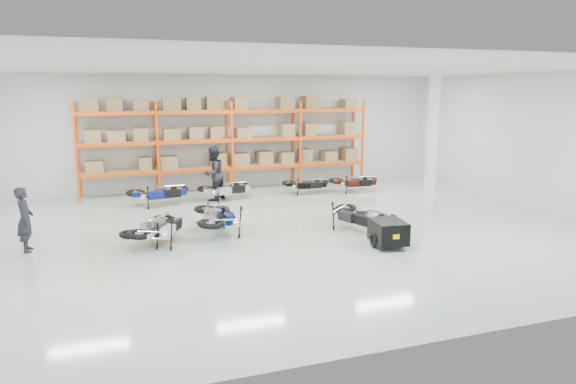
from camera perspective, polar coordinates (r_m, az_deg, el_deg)
name	(u,v)px	position (r m, az deg, el deg)	size (l,w,h in m)	color
room	(281,152)	(14.15, -0.78, 4.47)	(18.00, 18.00, 18.00)	#A8BBAD
pallet_rack	(229,133)	(20.34, -6.52, 6.50)	(11.28, 0.98, 3.62)	#FF4D0D
structural_column	(432,144)	(16.93, 15.69, 5.18)	(0.25, 0.25, 4.50)	white
moto_blue_centre	(217,212)	(14.27, -7.89, -2.23)	(0.90, 2.03, 1.24)	#07194F
moto_silver_left	(160,223)	(13.64, -14.01, -3.38)	(0.81, 1.82, 1.11)	silver
moto_black_far_left	(151,225)	(13.78, -15.00, -3.58)	(0.70, 1.58, 0.97)	black
moto_touring_right	(360,211)	(14.57, 7.96, -2.11)	(0.84, 1.89, 1.16)	black
trailer	(388,232)	(13.26, 11.07, -4.37)	(0.87, 1.65, 0.68)	black
moto_back_a	(159,189)	(18.22, -14.11, 0.30)	(0.82, 1.85, 1.13)	navy
moto_back_b	(226,186)	(18.69, -6.90, 0.72)	(0.77, 1.73, 1.05)	#AFB5B9
moto_back_c	(306,181)	(19.68, 2.06, 1.19)	(0.70, 1.57, 0.96)	black
moto_back_d	(355,179)	(20.19, 7.41, 1.46)	(0.75, 1.68, 1.03)	#3C0E0C
person_left	(25,219)	(14.15, -27.19, -2.73)	(0.59, 0.39, 1.61)	#212129
person_back	(213,174)	(18.62, -8.30, 2.04)	(0.95, 0.74, 1.95)	black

